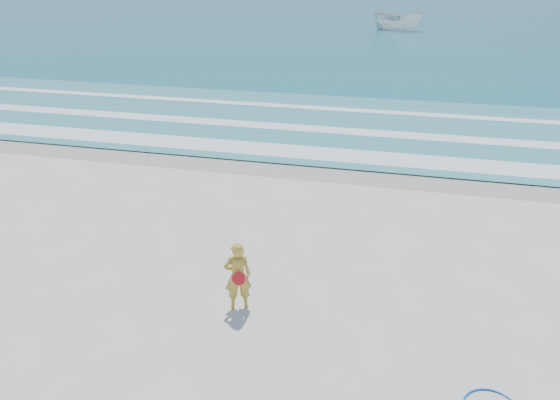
# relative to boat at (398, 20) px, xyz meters

# --- Properties ---
(ground) EXTENTS (400.00, 400.00, 0.00)m
(ground) POSITION_rel_boat_xyz_m (-1.24, -46.33, -0.93)
(ground) COLOR silver
(ground) RESTS_ON ground
(wet_sand) EXTENTS (400.00, 2.40, 0.00)m
(wet_sand) POSITION_rel_boat_xyz_m (-1.24, -37.33, -0.93)
(wet_sand) COLOR #B2A893
(wet_sand) RESTS_ON ground
(shallow) EXTENTS (400.00, 10.00, 0.01)m
(shallow) POSITION_rel_boat_xyz_m (-1.24, -32.33, -0.89)
(shallow) COLOR #59B7AD
(shallow) RESTS_ON ocean
(foam_near) EXTENTS (400.00, 1.40, 0.01)m
(foam_near) POSITION_rel_boat_xyz_m (-1.24, -36.03, -0.88)
(foam_near) COLOR white
(foam_near) RESTS_ON shallow
(foam_mid) EXTENTS (400.00, 0.90, 0.01)m
(foam_mid) POSITION_rel_boat_xyz_m (-1.24, -33.13, -0.88)
(foam_mid) COLOR white
(foam_mid) RESTS_ON shallow
(foam_far) EXTENTS (400.00, 0.60, 0.01)m
(foam_far) POSITION_rel_boat_xyz_m (-1.24, -29.83, -0.88)
(foam_far) COLOR white
(foam_far) RESTS_ON shallow
(boat) EXTENTS (4.88, 2.70, 1.78)m
(boat) POSITION_rel_boat_xyz_m (0.00, 0.00, 0.00)
(boat) COLOR white
(boat) RESTS_ON ocean
(woman) EXTENTS (0.64, 0.54, 1.48)m
(woman) POSITION_rel_boat_xyz_m (-1.12, -45.50, -0.19)
(woman) COLOR gold
(woman) RESTS_ON ground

